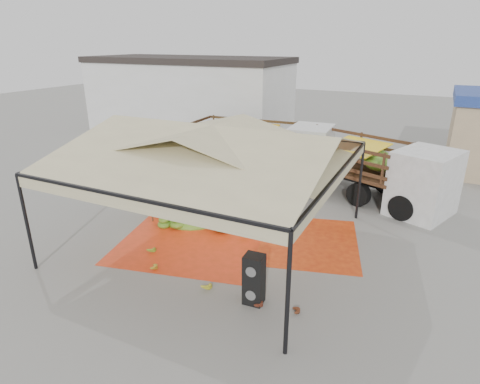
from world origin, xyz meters
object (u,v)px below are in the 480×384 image
at_px(speaker_stack, 254,279).
at_px(banana_heap, 213,198).
at_px(truck_right, 369,163).
at_px(vendor, 248,193).
at_px(truck_left, 266,141).

bearing_deg(speaker_stack, banana_heap, 126.45).
xyz_separation_m(speaker_stack, truck_right, (1.31, 9.07, 0.88)).
relative_size(vendor, truck_left, 0.23).
bearing_deg(truck_right, speaker_stack, -76.78).
distance_m(banana_heap, truck_right, 6.86).
xyz_separation_m(truck_left, truck_right, (5.53, -1.88, 0.04)).
height_order(banana_heap, truck_right, truck_right).
height_order(speaker_stack, vendor, vendor).
xyz_separation_m(banana_heap, vendor, (1.28, 0.52, 0.25)).
bearing_deg(vendor, truck_right, -128.03).
height_order(vendor, truck_right, truck_right).
height_order(vendor, truck_left, truck_left).
distance_m(vendor, truck_right, 5.54).
bearing_deg(banana_heap, truck_left, 93.04).
bearing_deg(truck_right, truck_left, -177.33).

